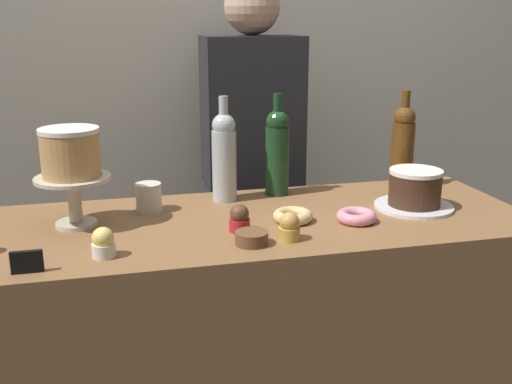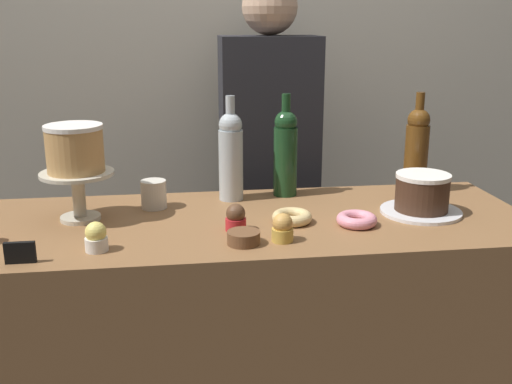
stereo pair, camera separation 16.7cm
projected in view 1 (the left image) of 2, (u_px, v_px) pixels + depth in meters
The scene contains 18 objects.
back_wall at pixel (204, 60), 2.41m from camera, with size 6.00×0.05×2.60m.
display_counter at pixel (256, 360), 1.82m from camera, with size 1.58×0.60×0.91m.
cake_stand_pedestal at pixel (74, 193), 1.62m from camera, with size 0.20×0.20×0.14m.
white_layer_cake at pixel (70, 152), 1.59m from camera, with size 0.16×0.16×0.13m.
silver_serving_platter at pixel (414, 206), 1.80m from camera, with size 0.23×0.23×0.01m.
chocolate_round_cake at pixel (415, 187), 1.78m from camera, with size 0.16×0.16×0.11m.
wine_bottle_amber at pixel (403, 145), 1.99m from camera, with size 0.08×0.08×0.33m.
wine_bottle_clear at pixel (224, 155), 1.84m from camera, with size 0.08×0.08×0.33m.
wine_bottle_green at pixel (277, 151), 1.90m from camera, with size 0.08×0.08×0.33m.
cupcake_caramel at pixel (289, 227), 1.53m from camera, with size 0.06×0.06×0.07m.
cupcake_chocolate at pixel (239, 219), 1.59m from camera, with size 0.06×0.06×0.07m.
cupcake_lemon at pixel (103, 243), 1.42m from camera, with size 0.06×0.06×0.07m.
donut_glazed at pixel (293, 216), 1.67m from camera, with size 0.11×0.11×0.03m.
donut_pink at pixel (356, 216), 1.67m from camera, with size 0.11×0.11×0.03m.
cookie_stack at pixel (252, 238), 1.50m from camera, with size 0.08×0.08×0.03m.
price_sign_chalkboard at pixel (27, 262), 1.33m from camera, with size 0.07×0.01×0.05m.
coffee_cup_ceramic at pixel (149, 197), 1.76m from camera, with size 0.08×0.08×0.08m.
barista_figure at pixel (252, 186), 2.30m from camera, with size 0.36×0.22×1.60m.
Camera 1 is at (-0.38, -1.56, 1.45)m, focal length 41.93 mm.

